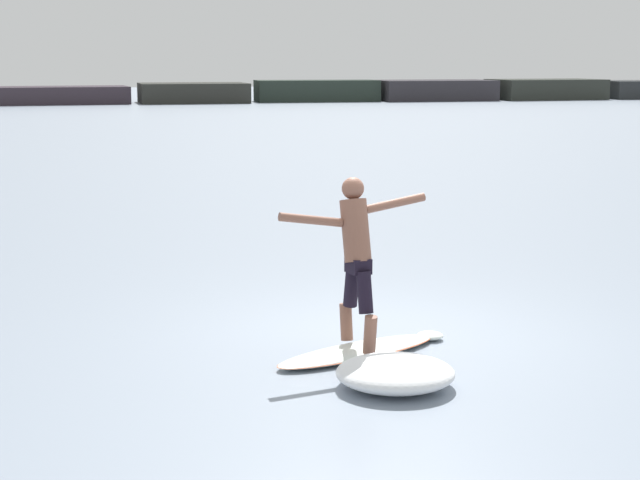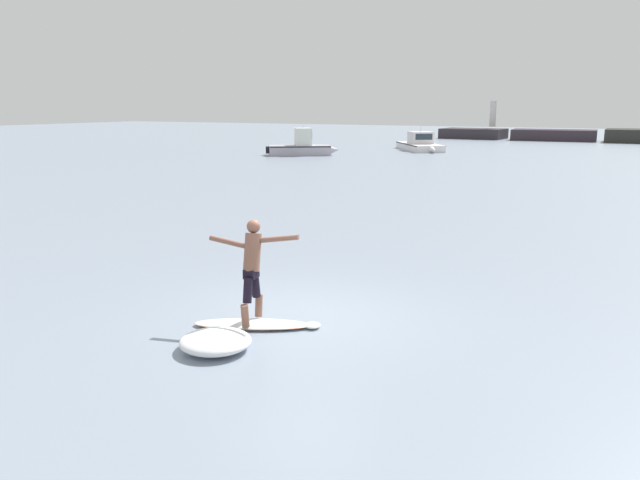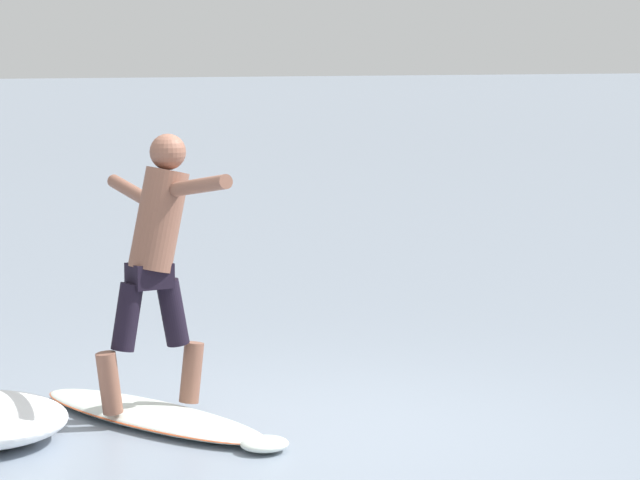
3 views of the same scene
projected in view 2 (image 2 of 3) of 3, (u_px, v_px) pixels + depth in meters
The scene contains 6 objects.
ground_plane at pixel (302, 317), 11.26m from camera, with size 200.00×200.00×0.00m, color #818FA0.
surfboard at pixel (255, 324), 10.76m from camera, with size 2.18×1.36×0.23m.
surfer at pixel (252, 263), 10.59m from camera, with size 1.63×0.77×1.77m.
fishing_boat_near_jetty at pixel (302, 147), 47.20m from camera, with size 5.18×4.25×2.93m.
small_boat_offshore at pixel (420, 144), 52.32m from camera, with size 5.75×7.07×2.44m.
wave_foam_at_tail at pixel (216, 341), 9.74m from camera, with size 1.16×1.15×0.28m.
Camera 2 is at (5.25, -9.34, 3.76)m, focal length 35.00 mm.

